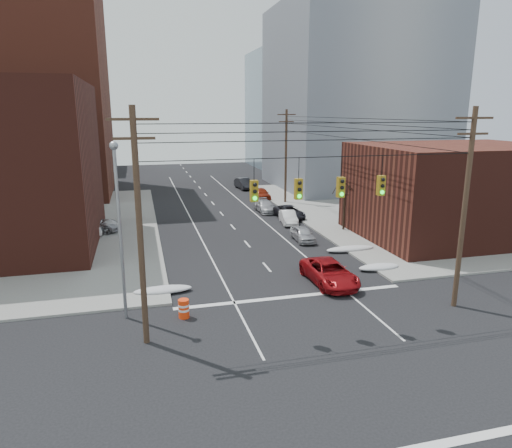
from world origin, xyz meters
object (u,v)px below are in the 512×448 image
parked_car_e (261,193)px  lot_car_a (72,230)px  parked_car_d (265,206)px  lot_car_d (32,223)px  parked_car_b (288,217)px  construction_barrel (184,308)px  parked_car_a (303,234)px  lot_car_b (91,225)px  parked_car_f (244,184)px  lot_car_c (16,232)px  red_pickup (329,273)px  parked_car_c (289,212)px

parked_car_e → lot_car_a: bearing=-146.6°
parked_car_d → lot_car_d: lot_car_d is taller
parked_car_d → lot_car_a: size_ratio=0.93×
parked_car_b → construction_barrel: (-12.06, -18.68, -0.10)m
parked_car_a → lot_car_b: size_ratio=0.70×
parked_car_f → lot_car_c: lot_car_c is taller
parked_car_b → parked_car_a: bearing=-89.1°
parked_car_f → lot_car_b: (-18.80, -20.78, 0.10)m
red_pickup → lot_car_b: (-15.86, 16.60, 0.14)m
lot_car_b → red_pickup: bearing=-131.1°
lot_car_a → lot_car_d: bearing=35.2°
parked_car_b → parked_car_d: 5.87m
parked_car_b → parked_car_c: parked_car_c is taller
parked_car_a → construction_barrel: 16.86m
parked_car_a → parked_car_b: (0.76, 6.17, 0.02)m
parked_car_a → lot_car_c: 24.21m
parked_car_e → parked_car_b: bearing=-95.2°
parked_car_f → construction_barrel: size_ratio=4.47×
parked_car_b → parked_car_c: (0.84, 2.24, 0.01)m
parked_car_f → red_pickup: bearing=-100.2°
parked_car_c → lot_car_c: bearing=-179.2°
parked_car_e → lot_car_d: (-24.54, -10.63, 0.19)m
parked_car_b → parked_car_e: parked_car_e is taller
parked_car_c → lot_car_c: lot_car_c is taller
parked_car_a → lot_car_d: (-22.94, 8.89, 0.28)m
parked_car_d → lot_car_a: (-19.01, -6.93, 0.29)m
red_pickup → parked_car_b: size_ratio=1.36×
parked_car_d → parked_car_e: (1.60, 7.53, 0.06)m
parked_car_c → parked_car_d: 3.93m
lot_car_b → construction_barrel: size_ratio=4.97×
parked_car_f → parked_car_c: bearing=-94.3°
parked_car_a → lot_car_a: 19.67m
lot_car_c → lot_car_b: bearing=-78.3°
red_pickup → parked_car_b: red_pickup is taller
red_pickup → parked_car_c: (3.38, 18.18, -0.08)m
lot_car_d → parked_car_e: bearing=-75.9°
parked_car_a → lot_car_c: bearing=168.0°
lot_car_a → parked_car_b: bearing=-97.4°
parked_car_a → lot_car_b: 18.92m
red_pickup → parked_car_e: size_ratio=1.28×
parked_car_d → parked_car_f: bearing=85.5°
parked_car_e → lot_car_b: bearing=-148.2°
parked_car_d → construction_barrel: (-11.30, -24.50, -0.10)m
lot_car_c → construction_barrel: (12.24, -18.14, -0.33)m
lot_car_a → parked_car_a: bearing=-115.6°
lot_car_d → red_pickup: bearing=-140.7°
parked_car_d → parked_car_e: 7.70m
parked_car_b → red_pickup: bearing=-91.2°
red_pickup → parked_car_d: size_ratio=1.20×
parked_car_b → parked_car_d: bearing=105.3°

